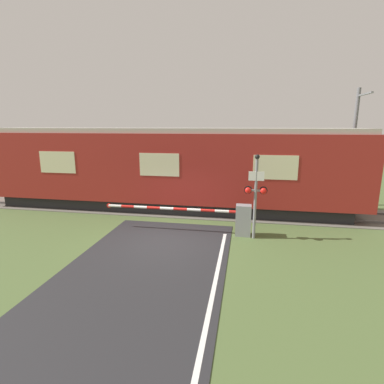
# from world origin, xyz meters

# --- Properties ---
(ground_plane) EXTENTS (80.00, 80.00, 0.00)m
(ground_plane) POSITION_xyz_m (0.00, 0.00, 0.00)
(ground_plane) COLOR #4C6033
(track_bed) EXTENTS (36.00, 3.20, 0.13)m
(track_bed) POSITION_xyz_m (0.00, 4.30, 0.02)
(track_bed) COLOR #666056
(track_bed) RESTS_ON ground_plane
(train) EXTENTS (19.06, 2.82, 4.18)m
(train) POSITION_xyz_m (-1.04, 4.30, 2.14)
(train) COLOR black
(train) RESTS_ON ground_plane
(crossing_barrier) EXTENTS (6.08, 0.44, 1.25)m
(crossing_barrier) POSITION_xyz_m (2.43, 1.05, 0.69)
(crossing_barrier) COLOR gray
(crossing_barrier) RESTS_ON ground_plane
(signal_post) EXTENTS (0.87, 0.26, 3.27)m
(signal_post) POSITION_xyz_m (3.34, 0.80, 1.87)
(signal_post) COLOR gray
(signal_post) RESTS_ON ground_plane
(catenary_pole) EXTENTS (0.20, 1.90, 6.19)m
(catenary_pole) POSITION_xyz_m (8.47, 6.77, 3.24)
(catenary_pole) COLOR slate
(catenary_pole) RESTS_ON ground_plane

